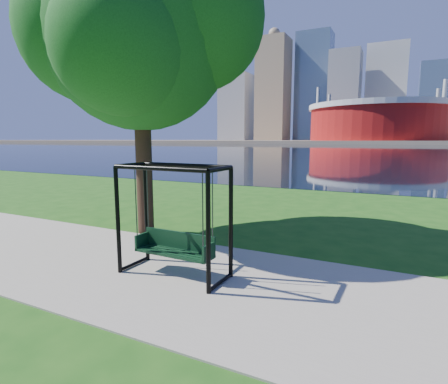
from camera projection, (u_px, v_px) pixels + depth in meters
The scene contains 8 objects.
ground at pixel (215, 272), 6.76m from camera, with size 900.00×900.00×0.00m, color #1E5114.
path at pixel (202, 281), 6.31m from camera, with size 120.00×4.00×0.03m, color #9E937F.
river at pixel (386, 149), 97.09m from camera, with size 900.00×180.00×0.02m, color black.
far_bank at pixel (395, 142), 277.62m from camera, with size 900.00×228.00×2.00m, color #937F60.
stadium at pixel (377, 121), 217.17m from camera, with size 83.00×83.00×32.00m.
skyline at pixel (392, 99), 286.17m from camera, with size 392.00×66.00×96.50m.
swing at pixel (174, 223), 6.46m from camera, with size 2.08×0.94×2.10m.
park_tree at pixel (139, 32), 9.00m from camera, with size 6.15×5.55×7.64m.
Camera 1 is at (3.03, -5.70, 2.55)m, focal length 28.00 mm.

